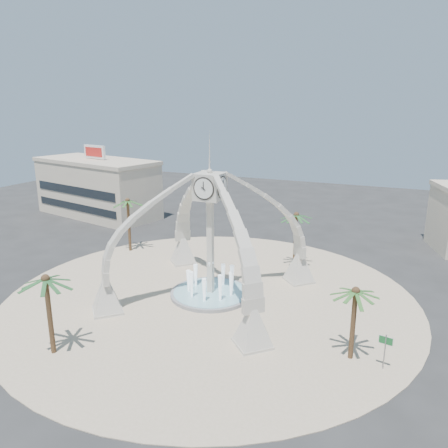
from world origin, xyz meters
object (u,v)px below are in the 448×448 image
at_px(palm_west, 128,201).
at_px(palm_south, 45,280).
at_px(clock_tower, 210,233).
at_px(fountain, 211,293).
at_px(street_sign, 385,345).
at_px(palm_north, 296,216).
at_px(palm_east, 356,292).

height_order(palm_west, palm_south, palm_west).
height_order(clock_tower, fountain, clock_tower).
bearing_deg(clock_tower, fountain, 90.00).
bearing_deg(street_sign, fountain, 170.66).
bearing_deg(palm_north, clock_tower, -116.23).
xyz_separation_m(clock_tower, fountain, (0.00, 0.00, -6.20)).
distance_m(fountain, street_sign, 17.96).
bearing_deg(fountain, palm_east, -21.78).
distance_m(clock_tower, palm_west, 17.63).
xyz_separation_m(clock_tower, palm_east, (14.39, -5.75, -1.09)).
bearing_deg(palm_east, fountain, 158.22).
bearing_deg(palm_north, fountain, -116.23).
bearing_deg(clock_tower, palm_south, -114.47).
height_order(clock_tower, palm_north, clock_tower).
bearing_deg(palm_west, palm_east, -24.99).
xyz_separation_m(palm_north, palm_south, (-11.95, -25.35, -0.22)).
xyz_separation_m(fountain, palm_south, (-6.49, -14.25, 5.72)).
height_order(fountain, palm_east, palm_east).
relative_size(clock_tower, fountain, 2.24).
bearing_deg(palm_west, fountain, -27.80).
bearing_deg(palm_east, clock_tower, 158.22).
height_order(fountain, street_sign, fountain).
xyz_separation_m(palm_east, palm_north, (-8.92, 16.85, 0.83)).
xyz_separation_m(fountain, street_sign, (16.75, -6.26, 1.70)).
distance_m(palm_east, street_sign, 4.18).
height_order(fountain, palm_west, palm_west).
height_order(fountain, palm_south, palm_south).
height_order(palm_east, palm_north, palm_north).
bearing_deg(palm_south, street_sign, 18.99).
bearing_deg(palm_south, palm_west, 112.06).
bearing_deg(palm_east, palm_south, -157.83).
bearing_deg(street_sign, palm_east, 178.97).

